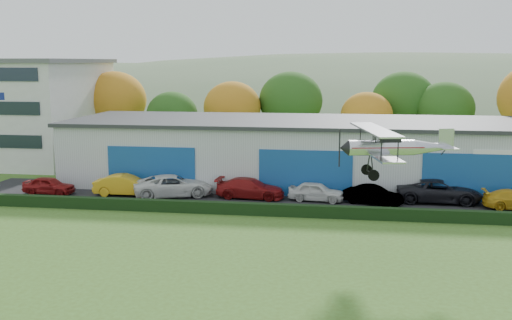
# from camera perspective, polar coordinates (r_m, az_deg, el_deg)

# --- Properties ---
(ground) EXTENTS (300.00, 300.00, 0.00)m
(ground) POSITION_cam_1_polar(r_m,az_deg,el_deg) (25.72, -10.45, -14.01)
(ground) COLOR #3E5A1C
(ground) RESTS_ON ground
(apron) EXTENTS (48.00, 9.00, 0.05)m
(apron) POSITION_cam_1_polar(r_m,az_deg,el_deg) (44.70, 2.03, -3.72)
(apron) COLOR black
(apron) RESTS_ON ground
(hedge) EXTENTS (46.00, 0.60, 0.80)m
(hedge) POSITION_cam_1_polar(r_m,az_deg,el_deg) (39.98, 1.24, -4.74)
(hedge) COLOR black
(hedge) RESTS_ON ground
(hangar) EXTENTS (40.60, 12.60, 5.30)m
(hangar) POSITION_cam_1_polar(r_m,az_deg,el_deg) (50.88, 5.18, 0.86)
(hangar) COLOR #B2B7BC
(hangar) RESTS_ON ground
(tree_belt) EXTENTS (75.70, 13.22, 10.12)m
(tree_belt) POSITION_cam_1_polar(r_m,az_deg,el_deg) (63.45, 2.16, 5.25)
(tree_belt) COLOR #3D2614
(tree_belt) RESTS_ON ground
(distant_hills) EXTENTS (430.00, 196.00, 56.00)m
(distant_hills) POSITION_cam_1_polar(r_m,az_deg,el_deg) (164.38, 4.20, 1.21)
(distant_hills) COLOR #4C6642
(distant_hills) RESTS_ON ground
(car_0) EXTENTS (4.01, 1.76, 1.34)m
(car_0) POSITION_cam_1_polar(r_m,az_deg,el_deg) (48.73, -19.10, -2.31)
(car_0) COLOR maroon
(car_0) RESTS_ON apron
(car_1) EXTENTS (4.85, 1.89, 1.57)m
(car_1) POSITION_cam_1_polar(r_m,az_deg,el_deg) (46.68, -12.27, -2.35)
(car_1) COLOR gold
(car_1) RESTS_ON apron
(car_2) EXTENTS (6.51, 4.74, 1.64)m
(car_2) POSITION_cam_1_polar(r_m,az_deg,el_deg) (45.65, -7.87, -2.44)
(car_2) COLOR silver
(car_2) RESTS_ON apron
(car_3) EXTENTS (5.26, 2.44, 1.49)m
(car_3) POSITION_cam_1_polar(r_m,az_deg,el_deg) (44.74, -0.56, -2.70)
(car_3) COLOR maroon
(car_3) RESTS_ON apron
(car_4) EXTENTS (4.23, 2.10, 1.39)m
(car_4) POSITION_cam_1_polar(r_m,az_deg,el_deg) (44.06, 5.76, -3.00)
(car_4) COLOR silver
(car_4) RESTS_ON apron
(car_5) EXTENTS (4.35, 2.92, 1.36)m
(car_5) POSITION_cam_1_polar(r_m,az_deg,el_deg) (43.52, 11.07, -3.30)
(car_5) COLOR gray
(car_5) RESTS_ON apron
(car_6) EXTENTS (6.06, 2.88, 1.67)m
(car_6) POSITION_cam_1_polar(r_m,az_deg,el_deg) (45.37, 17.00, -2.83)
(car_6) COLOR black
(car_6) RESTS_ON apron
(biplane) EXTENTS (6.04, 6.89, 2.56)m
(biplane) POSITION_cam_1_polar(r_m,az_deg,el_deg) (31.68, 12.73, 1.31)
(biplane) COLOR silver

